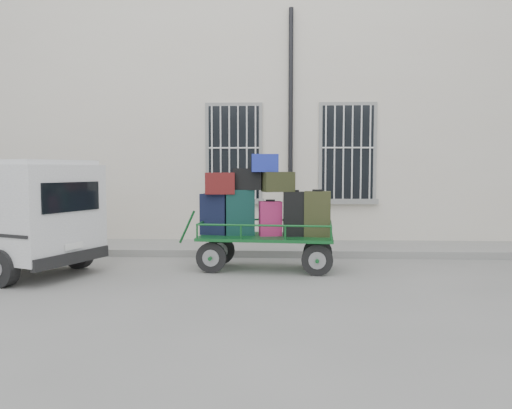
{
  "coord_description": "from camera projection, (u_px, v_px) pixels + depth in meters",
  "views": [
    {
      "loc": [
        0.63,
        -8.96,
        1.84
      ],
      "look_at": [
        0.21,
        1.0,
        1.14
      ],
      "focal_mm": 35.0,
      "sensor_mm": 36.0,
      "label": 1
    }
  ],
  "objects": [
    {
      "name": "ground",
      "position": [
        242.0,
        271.0,
        9.08
      ],
      "size": [
        80.0,
        80.0,
        0.0
      ],
      "primitive_type": "plane",
      "color": "slate",
      "rests_on": "ground"
    },
    {
      "name": "building",
      "position": [
        255.0,
        129.0,
        14.35
      ],
      "size": [
        24.0,
        5.15,
        6.0
      ],
      "color": "beige",
      "rests_on": "ground"
    },
    {
      "name": "sidewalk",
      "position": [
        249.0,
        248.0,
        11.27
      ],
      "size": [
        24.0,
        1.7,
        0.15
      ],
      "primitive_type": "cube",
      "color": "gray",
      "rests_on": "ground"
    },
    {
      "name": "luggage_cart",
      "position": [
        262.0,
        214.0,
        9.13
      ],
      "size": [
        2.9,
        1.32,
        2.12
      ],
      "rotation": [
        0.0,
        0.0,
        -0.09
      ],
      "color": "black",
      "rests_on": "ground"
    }
  ]
}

